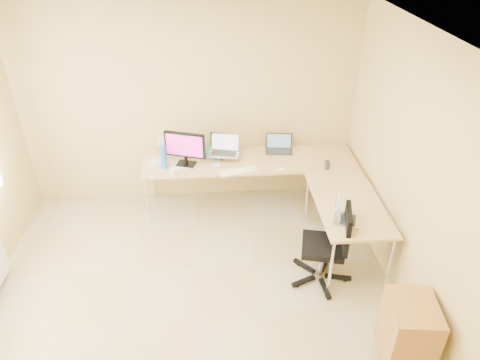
{
  "coord_description": "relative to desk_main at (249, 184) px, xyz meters",
  "views": [
    {
      "loc": [
        0.26,
        -2.96,
        3.43
      ],
      "look_at": [
        0.55,
        1.1,
        0.9
      ],
      "focal_mm": 33.08,
      "sensor_mm": 36.0,
      "label": 1
    }
  ],
  "objects": [
    {
      "name": "laptop_black",
      "position": [
        0.4,
        0.19,
        0.47
      ],
      "size": [
        0.37,
        0.29,
        0.22
      ],
      "primitive_type": "cube",
      "rotation": [
        0.0,
        0.0,
        -0.11
      ],
      "color": "#252525",
      "rests_on": "desk_main"
    },
    {
      "name": "cabinet",
      "position": [
        1.13,
        -2.43,
        -0.01
      ],
      "size": [
        0.44,
        0.52,
        0.66
      ],
      "primitive_type": "cube",
      "rotation": [
        0.0,
        0.0,
        -0.13
      ],
      "color": "brown",
      "rests_on": "ground"
    },
    {
      "name": "monitor",
      "position": [
        -0.79,
        -0.07,
        0.58
      ],
      "size": [
        0.53,
        0.31,
        0.43
      ],
      "primitive_type": "cube",
      "rotation": [
        0.0,
        0.0,
        -0.31
      ],
      "color": "black",
      "rests_on": "desk_main"
    },
    {
      "name": "laptop_return",
      "position": [
        0.86,
        -1.33,
        0.46
      ],
      "size": [
        0.36,
        0.32,
        0.2
      ],
      "primitive_type": "cube",
      "rotation": [
        0.0,
        0.0,
        1.23
      ],
      "color": "#BEBEC0",
      "rests_on": "desk_return"
    },
    {
      "name": "water_bottle",
      "position": [
        -1.05,
        -0.12,
        0.51
      ],
      "size": [
        0.09,
        0.09,
        0.29
      ],
      "primitive_type": "cylinder",
      "rotation": [
        0.0,
        0.0,
        -0.03
      ],
      "color": "#2A6DB3",
      "rests_on": "desk_main"
    },
    {
      "name": "laptop_center",
      "position": [
        -0.32,
        0.06,
        0.54
      ],
      "size": [
        0.43,
        0.36,
        0.24
      ],
      "primitive_type": "cube",
      "rotation": [
        0.0,
        0.0,
        -0.22
      ],
      "color": "#A9A6B8",
      "rests_on": "desk_main"
    },
    {
      "name": "cd_stack",
      "position": [
        -0.42,
        -0.15,
        0.38
      ],
      "size": [
        0.1,
        0.1,
        0.03
      ],
      "primitive_type": "cylinder",
      "rotation": [
        0.0,
        0.0,
        -0.0
      ],
      "color": "#B8B8C5",
      "rests_on": "desk_main"
    },
    {
      "name": "desk_main",
      "position": [
        0.0,
        0.0,
        0.0
      ],
      "size": [
        2.65,
        0.7,
        0.73
      ],
      "primitive_type": "cube",
      "color": "tan",
      "rests_on": "ground"
    },
    {
      "name": "papers",
      "position": [
        -0.86,
        -0.04,
        0.37
      ],
      "size": [
        0.32,
        0.39,
        0.01
      ],
      "primitive_type": "cube",
      "rotation": [
        0.0,
        0.0,
        0.3
      ],
      "color": "beige",
      "rests_on": "desk_main"
    },
    {
      "name": "wall_back",
      "position": [
        -0.72,
        0.4,
        0.93
      ],
      "size": [
        4.5,
        0.0,
        4.5
      ],
      "primitive_type": "plane",
      "rotation": [
        1.57,
        0.0,
        0.0
      ],
      "color": "tan",
      "rests_on": "ground"
    },
    {
      "name": "black_cup",
      "position": [
        0.91,
        -0.3,
        0.42
      ],
      "size": [
        0.07,
        0.07,
        0.11
      ],
      "primitive_type": "cylinder",
      "rotation": [
        0.0,
        0.0,
        -0.11
      ],
      "color": "#2A2827",
      "rests_on": "desk_main"
    },
    {
      "name": "office_chair",
      "position": [
        0.64,
        -1.37,
        0.14
      ],
      "size": [
        0.67,
        0.67,
        0.92
      ],
      "primitive_type": "cube",
      "rotation": [
        0.0,
        0.0,
        -0.23
      ],
      "color": "black",
      "rests_on": "ground"
    },
    {
      "name": "floor",
      "position": [
        -0.72,
        -1.85,
        -0.36
      ],
      "size": [
        4.5,
        4.5,
        0.0
      ],
      "primitive_type": "plane",
      "color": "tan",
      "rests_on": "ground"
    },
    {
      "name": "desk_fan",
      "position": [
        -1.04,
        0.2,
        0.49
      ],
      "size": [
        0.21,
        0.21,
        0.25
      ],
      "primitive_type": "cylinder",
      "rotation": [
        0.0,
        0.0,
        0.08
      ],
      "color": "silver",
      "rests_on": "desk_main"
    },
    {
      "name": "mouse",
      "position": [
        0.36,
        -0.3,
        0.38
      ],
      "size": [
        0.11,
        0.09,
        0.03
      ],
      "primitive_type": "ellipsoid",
      "rotation": [
        0.0,
        0.0,
        0.38
      ],
      "color": "white",
      "rests_on": "desk_main"
    },
    {
      "name": "desk_return",
      "position": [
        0.98,
        -1.0,
        0.0
      ],
      "size": [
        0.7,
        1.3,
        0.73
      ],
      "primitive_type": "cube",
      "color": "tan",
      "rests_on": "ground"
    },
    {
      "name": "ceiling",
      "position": [
        -0.72,
        -1.85,
        2.24
      ],
      "size": [
        4.5,
        4.5,
        0.0
      ],
      "primitive_type": "plane",
      "rotation": [
        3.14,
        0.0,
        0.0
      ],
      "color": "white",
      "rests_on": "ground"
    },
    {
      "name": "book_stack",
      "position": [
        -0.42,
        0.2,
        0.39
      ],
      "size": [
        0.35,
        0.4,
        0.06
      ],
      "primitive_type": "cube",
      "rotation": [
        0.0,
        0.0,
        -0.41
      ],
      "color": "#207D6D",
      "rests_on": "desk_main"
    },
    {
      "name": "white_box",
      "position": [
        -1.13,
        -0.05,
        0.4
      ],
      "size": [
        0.24,
        0.21,
        0.07
      ],
      "primitive_type": "cube",
      "rotation": [
        0.0,
        0.0,
        0.37
      ],
      "color": "silver",
      "rests_on": "desk_main"
    },
    {
      "name": "wall_right",
      "position": [
        1.38,
        -1.85,
        0.93
      ],
      "size": [
        0.0,
        4.5,
        4.5
      ],
      "primitive_type": "plane",
      "rotation": [
        1.57,
        0.0,
        -1.57
      ],
      "color": "tan",
      "rests_on": "ground"
    },
    {
      "name": "keyboard",
      "position": [
        -0.16,
        -0.3,
        0.38
      ],
      "size": [
        0.47,
        0.24,
        0.02
      ],
      "primitive_type": "cube",
      "rotation": [
        0.0,
        0.0,
        0.27
      ],
      "color": "white",
      "rests_on": "desk_main"
    },
    {
      "name": "mug",
      "position": [
        -0.94,
        -0.3,
        0.41
      ],
      "size": [
        0.1,
        0.1,
        0.08
      ],
      "primitive_type": "imported",
      "rotation": [
        0.0,
        0.0,
        0.14
      ],
      "color": "white",
      "rests_on": "desk_main"
    }
  ]
}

